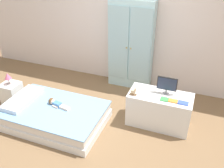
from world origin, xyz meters
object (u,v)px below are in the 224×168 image
book_green (164,99)px  book_blue (183,103)px  tv_stand (159,110)px  book_orange (173,101)px  rocking_horse_toy (134,91)px  tv_monitor (167,84)px  doll (55,103)px  wardrobe (131,45)px  bed (55,115)px  table_lamp (8,77)px  nightstand (12,93)px

book_green → book_blue: size_ratio=0.76×
tv_stand → book_orange: size_ratio=7.37×
rocking_horse_toy → tv_monitor: bearing=26.9°
book_blue → doll: bearing=-168.5°
tv_monitor → book_blue: size_ratio=1.99×
tv_monitor → rocking_horse_toy: (-0.43, -0.22, -0.09)m
tv_monitor → book_orange: 0.27m
book_green → book_blue: (0.26, 0.00, 0.00)m
book_blue → wardrobe: bearing=136.0°
book_green → book_orange: book_orange is taller
book_orange → book_blue: (0.14, 0.00, 0.00)m
wardrobe → book_green: size_ratio=14.84×
doll → tv_monitor: tv_monitor is taller
bed → book_blue: 1.94m
tv_stand → book_orange: book_orange is taller
doll → rocking_horse_toy: size_ratio=3.06×
rocking_horse_toy → book_orange: bearing=4.1°
book_blue → table_lamp: bearing=-175.4°
bed → nightstand: (-1.01, 0.23, 0.04)m
book_green → nightstand: bearing=-175.0°
tv_stand → book_blue: (0.33, -0.10, 0.27)m
tv_stand → wardrobe: bearing=128.7°
table_lamp → tv_stand: 2.56m
bed → nightstand: nightstand is taller
nightstand → book_blue: size_ratio=2.49×
table_lamp → tv_monitor: (2.58, 0.41, 0.17)m
tv_stand → rocking_horse_toy: size_ratio=7.34×
tv_monitor → tv_stand: bearing=-127.2°
bed → book_orange: bearing=15.0°
doll → book_orange: (1.73, 0.38, 0.22)m
bed → tv_stand: tv_stand is taller
wardrobe → rocking_horse_toy: 1.21m
table_lamp → wardrobe: 2.20m
wardrobe → tv_monitor: bearing=-46.9°
bed → nightstand: size_ratio=4.19×
wardrobe → book_orange: (0.97, -1.07, -0.29)m
wardrobe → book_orange: wardrobe is taller
doll → table_lamp: table_lamp is taller
tv_monitor → book_green: 0.23m
book_orange → book_blue: size_ratio=0.87×
book_orange → tv_monitor: bearing=127.0°
table_lamp → tv_stand: bearing=7.5°
table_lamp → rocking_horse_toy: (2.15, 0.19, 0.08)m
nightstand → book_orange: book_orange is taller
doll → nightstand: doll is taller
book_green → book_blue: 0.26m
book_blue → book_orange: bearing=180.0°
rocking_horse_toy → table_lamp: bearing=-175.0°
nightstand → table_lamp: bearing=90.0°
tv_monitor → rocking_horse_toy: tv_monitor is taller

